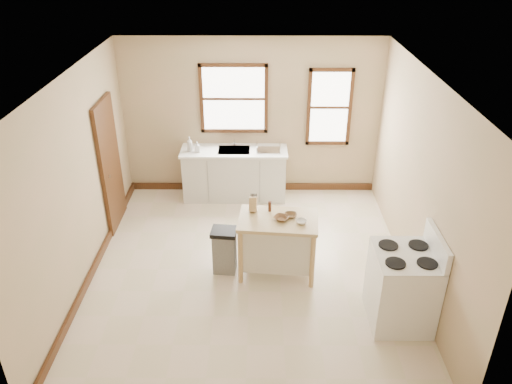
# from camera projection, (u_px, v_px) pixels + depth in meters

# --- Properties ---
(floor) EXTENTS (5.00, 5.00, 0.00)m
(floor) POSITION_uv_depth(u_px,v_px,m) (249.00, 270.00, 7.19)
(floor) COLOR beige
(floor) RESTS_ON ground
(ceiling) EXTENTS (5.00, 5.00, 0.00)m
(ceiling) POSITION_uv_depth(u_px,v_px,m) (248.00, 78.00, 5.86)
(ceiling) COLOR white
(ceiling) RESTS_ON ground
(wall_back) EXTENTS (4.50, 0.04, 2.80)m
(wall_back) POSITION_uv_depth(u_px,v_px,m) (251.00, 118.00, 8.72)
(wall_back) COLOR tan
(wall_back) RESTS_ON ground
(wall_left) EXTENTS (0.04, 5.00, 2.80)m
(wall_left) POSITION_uv_depth(u_px,v_px,m) (77.00, 183.00, 6.54)
(wall_left) COLOR tan
(wall_left) RESTS_ON ground
(wall_right) EXTENTS (0.04, 5.00, 2.80)m
(wall_right) POSITION_uv_depth(u_px,v_px,m) (421.00, 184.00, 6.51)
(wall_right) COLOR tan
(wall_right) RESTS_ON ground
(window_main) EXTENTS (1.17, 0.06, 1.22)m
(window_main) POSITION_uv_depth(u_px,v_px,m) (234.00, 99.00, 8.54)
(window_main) COLOR #412311
(window_main) RESTS_ON wall_back
(window_side) EXTENTS (0.77, 0.06, 1.37)m
(window_side) POSITION_uv_depth(u_px,v_px,m) (329.00, 107.00, 8.60)
(window_side) COLOR #412311
(window_side) RESTS_ON wall_back
(door_left) EXTENTS (0.06, 0.90, 2.10)m
(door_left) POSITION_uv_depth(u_px,v_px,m) (110.00, 165.00, 7.85)
(door_left) COLOR #412311
(door_left) RESTS_ON ground
(baseboard_back) EXTENTS (4.50, 0.04, 0.12)m
(baseboard_back) POSITION_uv_depth(u_px,v_px,m) (252.00, 186.00, 9.33)
(baseboard_back) COLOR #412311
(baseboard_back) RESTS_ON ground
(baseboard_left) EXTENTS (0.04, 5.00, 0.12)m
(baseboard_left) POSITION_uv_depth(u_px,v_px,m) (95.00, 266.00, 7.17)
(baseboard_left) COLOR #412311
(baseboard_left) RESTS_ON ground
(sink_counter) EXTENTS (1.86, 0.62, 0.92)m
(sink_counter) POSITION_uv_depth(u_px,v_px,m) (235.00, 174.00, 8.91)
(sink_counter) COLOR beige
(sink_counter) RESTS_ON ground
(faucet) EXTENTS (0.03, 0.03, 0.22)m
(faucet) POSITION_uv_depth(u_px,v_px,m) (234.00, 140.00, 8.80)
(faucet) COLOR silver
(faucet) RESTS_ON sink_counter
(soap_bottle_a) EXTENTS (0.13, 0.13, 0.26)m
(soap_bottle_a) POSITION_uv_depth(u_px,v_px,m) (190.00, 144.00, 8.59)
(soap_bottle_a) COLOR #B2B2B2
(soap_bottle_a) RESTS_ON sink_counter
(soap_bottle_b) EXTENTS (0.09, 0.09, 0.18)m
(soap_bottle_b) POSITION_uv_depth(u_px,v_px,m) (197.00, 147.00, 8.57)
(soap_bottle_b) COLOR #B2B2B2
(soap_bottle_b) RESTS_ON sink_counter
(dish_rack) EXTENTS (0.45, 0.36, 0.10)m
(dish_rack) POSITION_uv_depth(u_px,v_px,m) (268.00, 148.00, 8.63)
(dish_rack) COLOR silver
(dish_rack) RESTS_ON sink_counter
(kitchen_island) EXTENTS (1.13, 0.78, 0.88)m
(kitchen_island) POSITION_uv_depth(u_px,v_px,m) (278.00, 246.00, 6.95)
(kitchen_island) COLOR tan
(kitchen_island) RESTS_ON ground
(knife_block) EXTENTS (0.11, 0.11, 0.20)m
(knife_block) POSITION_uv_depth(u_px,v_px,m) (253.00, 204.00, 6.88)
(knife_block) COLOR tan
(knife_block) RESTS_ON kitchen_island
(pepper_grinder) EXTENTS (0.05, 0.05, 0.15)m
(pepper_grinder) POSITION_uv_depth(u_px,v_px,m) (270.00, 206.00, 6.89)
(pepper_grinder) COLOR #442112
(pepper_grinder) RESTS_ON kitchen_island
(bowl_a) EXTENTS (0.26, 0.26, 0.05)m
(bowl_a) POSITION_uv_depth(u_px,v_px,m) (281.00, 218.00, 6.71)
(bowl_a) COLOR brown
(bowl_a) RESTS_ON kitchen_island
(bowl_b) EXTENTS (0.17, 0.17, 0.04)m
(bowl_b) POSITION_uv_depth(u_px,v_px,m) (291.00, 215.00, 6.78)
(bowl_b) COLOR brown
(bowl_b) RESTS_ON kitchen_island
(bowl_c) EXTENTS (0.17, 0.17, 0.05)m
(bowl_c) POSITION_uv_depth(u_px,v_px,m) (301.00, 222.00, 6.63)
(bowl_c) COLOR silver
(bowl_c) RESTS_ON kitchen_island
(trash_bin) EXTENTS (0.38, 0.33, 0.68)m
(trash_bin) POSITION_uv_depth(u_px,v_px,m) (225.00, 250.00, 7.02)
(trash_bin) COLOR gray
(trash_bin) RESTS_ON ground
(gas_stove) EXTENTS (0.78, 0.80, 1.25)m
(gas_stove) POSITION_uv_depth(u_px,v_px,m) (403.00, 279.00, 6.01)
(gas_stove) COLOR white
(gas_stove) RESTS_ON ground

